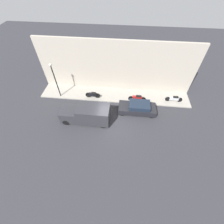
# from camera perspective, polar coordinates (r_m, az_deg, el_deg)

# --- Properties ---
(ground_plane) EXTENTS (60.00, 60.00, 0.00)m
(ground_plane) POSITION_cam_1_polar(r_m,az_deg,el_deg) (16.17, -0.58, -4.36)
(ground_plane) COLOR #2D2D33
(sidewalk) EXTENTS (2.59, 18.44, 0.14)m
(sidewalk) POSITION_cam_1_polar(r_m,az_deg,el_deg) (19.19, 0.94, 6.45)
(sidewalk) COLOR gray
(sidewalk) RESTS_ON ground_plane
(building_facade) EXTENTS (0.30, 18.44, 6.41)m
(building_facade) POSITION_cam_1_polar(r_m,az_deg,el_deg) (18.48, 1.50, 16.73)
(building_facade) COLOR #B2A899
(building_facade) RESTS_ON ground_plane
(parked_car) EXTENTS (1.74, 4.15, 1.31)m
(parked_car) POSITION_cam_1_polar(r_m,az_deg,el_deg) (17.06, 9.72, 1.60)
(parked_car) COLOR black
(parked_car) RESTS_ON ground_plane
(delivery_van) EXTENTS (1.91, 5.13, 1.99)m
(delivery_van) POSITION_cam_1_polar(r_m,az_deg,el_deg) (15.94, -9.81, -0.66)
(delivery_van) COLOR #2D2D33
(delivery_van) RESTS_ON ground_plane
(scooter_silver) EXTENTS (0.30, 2.01, 0.74)m
(scooter_silver) POSITION_cam_1_polar(r_m,az_deg,el_deg) (19.47, 22.55, 4.71)
(scooter_silver) COLOR #B7B7BF
(scooter_silver) RESTS_ON sidewalk
(motorcycle_red) EXTENTS (0.30, 2.10, 0.83)m
(motorcycle_red) POSITION_cam_1_polar(r_m,az_deg,el_deg) (18.26, 9.56, 5.27)
(motorcycle_red) COLOR #B21E1E
(motorcycle_red) RESTS_ON sidewalk
(motorcycle_black) EXTENTS (0.30, 1.79, 0.77)m
(motorcycle_black) POSITION_cam_1_polar(r_m,az_deg,el_deg) (18.64, -7.34, 6.56)
(motorcycle_black) COLOR black
(motorcycle_black) RESTS_ON sidewalk
(streetlamp) EXTENTS (0.28, 0.28, 4.46)m
(streetlamp) POSITION_cam_1_polar(r_m,az_deg,el_deg) (18.50, -21.00, 12.11)
(streetlamp) COLOR black
(streetlamp) RESTS_ON sidewalk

